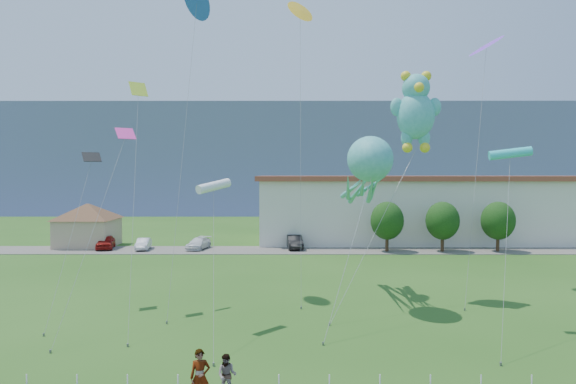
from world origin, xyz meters
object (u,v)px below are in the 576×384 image
at_px(pavilion, 88,221).
at_px(octopus_kite, 367,171).
at_px(pedestrian_right, 227,375).
at_px(parked_car_white, 199,243).
at_px(parked_car_red, 106,242).
at_px(teddy_bear_kite, 416,110).
at_px(warehouse, 498,208).
at_px(parked_car_black, 294,242).
at_px(pedestrian_left, 200,377).
at_px(parked_car_silver, 143,244).

bearing_deg(pavilion, octopus_kite, -43.08).
xyz_separation_m(pavilion, pedestrian_right, (21.07, -40.32, -2.14)).
distance_m(pedestrian_right, parked_car_white, 38.81).
relative_size(parked_car_red, parked_car_white, 1.02).
distance_m(pavilion, teddy_bear_kite, 41.55).
bearing_deg(warehouse, parked_car_black, -162.86).
bearing_deg(teddy_bear_kite, warehouse, 59.54).
xyz_separation_m(pedestrian_left, parked_car_silver, (-12.98, 38.33, -0.42)).
height_order(pedestrian_left, parked_car_black, pedestrian_left).
xyz_separation_m(octopus_kite, teddy_bear_kite, (3.51, 1.73, 4.12)).
bearing_deg(pavilion, pedestrian_left, -63.81).
xyz_separation_m(pavilion, parked_car_black, (24.00, -2.02, -2.21)).
bearing_deg(pedestrian_left, parked_car_white, 89.42).
relative_size(parked_car_black, octopus_kite, 0.34).
bearing_deg(parked_car_black, warehouse, 11.93).
xyz_separation_m(pavilion, pedestrian_left, (20.19, -41.04, -1.92)).
relative_size(parked_car_white, octopus_kite, 0.33).
xyz_separation_m(warehouse, parked_car_black, (-26.00, -8.02, -3.31)).
bearing_deg(parked_car_silver, parked_car_white, -2.76).
bearing_deg(octopus_kite, parked_car_silver, 131.62).
distance_m(parked_car_silver, parked_car_black, 16.80).
height_order(warehouse, parked_car_silver, warehouse).
bearing_deg(octopus_kite, pedestrian_left, -119.44).
bearing_deg(parked_car_black, pavilion, 169.99).
bearing_deg(parked_car_silver, pedestrian_right, -76.41).
relative_size(pedestrian_right, parked_car_black, 0.34).
bearing_deg(pedestrian_right, pedestrian_left, -130.91).
relative_size(pedestrian_left, parked_car_red, 0.45).
bearing_deg(parked_car_silver, teddy_bear_kite, -48.47).
relative_size(warehouse, parked_car_red, 13.76).
relative_size(pedestrian_left, teddy_bear_kite, 0.13).
bearing_deg(warehouse, parked_car_silver, -168.49).
xyz_separation_m(pavilion, teddy_bear_kite, (31.89, -24.80, 9.73)).
height_order(warehouse, octopus_kite, octopus_kite).
bearing_deg(parked_car_red, pavilion, 131.04).
bearing_deg(teddy_bear_kite, parked_car_red, 142.03).
bearing_deg(parked_car_silver, octopus_kite, -55.01).
distance_m(pedestrian_left, octopus_kite, 18.29).
height_order(warehouse, parked_car_white, warehouse).
distance_m(parked_car_white, teddy_bear_kite, 31.60).
bearing_deg(pedestrian_right, warehouse, 67.71).
bearing_deg(octopus_kite, parked_car_red, 136.31).
height_order(pedestrian_right, teddy_bear_kite, teddy_bear_kite).
height_order(warehouse, parked_car_red, warehouse).
distance_m(pedestrian_left, pedestrian_right, 1.16).
height_order(warehouse, pedestrian_right, warehouse).
relative_size(parked_car_red, parked_car_black, 0.97).
bearing_deg(parked_car_silver, warehouse, 4.87).
bearing_deg(warehouse, pedestrian_left, -122.37).
bearing_deg(teddy_bear_kite, parked_car_black, 109.09).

